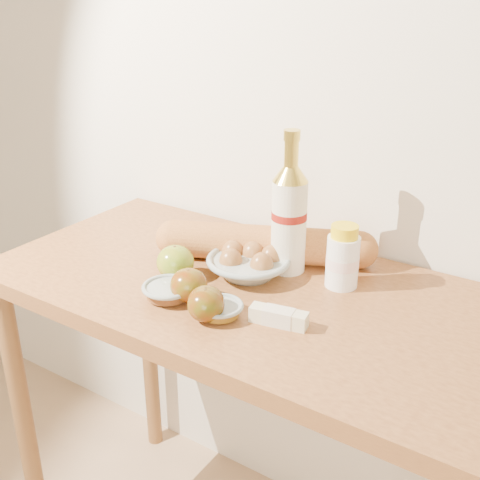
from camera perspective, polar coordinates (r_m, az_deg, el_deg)
name	(u,v)px	position (r m, az deg, el deg)	size (l,w,h in m)	color
back_wall	(323,82)	(1.50, 7.87, 14.59)	(3.50, 0.02, 2.60)	silver
table	(247,332)	(1.41, 0.68, -8.72)	(1.20, 0.60, 0.90)	#A76835
bourbon_bottle	(289,216)	(1.36, 4.69, 2.28)	(0.11, 0.11, 0.33)	beige
cream_bottle	(343,258)	(1.33, 9.71, -1.72)	(0.08, 0.08, 0.14)	white
egg_bowl	(249,263)	(1.38, 0.86, -2.19)	(0.24, 0.24, 0.07)	#94A29D
baguette	(265,244)	(1.44, 2.34, -0.36)	(0.53, 0.30, 0.09)	#C97F3D
apple_yellowgreen	(175,262)	(1.37, -6.15, -2.11)	(0.11, 0.11, 0.08)	#A39020
apple_redgreen_front	(189,285)	(1.27, -4.88, -4.29)	(0.10, 0.10, 0.07)	maroon
apple_redgreen_right	(206,302)	(1.21, -3.24, -5.93)	(0.10, 0.10, 0.07)	maroon
sugar_bowl	(168,291)	(1.29, -6.82, -4.82)	(0.11, 0.11, 0.03)	gray
syrup_bowl	(220,309)	(1.22, -1.95, -6.60)	(0.12, 0.12, 0.03)	gray
butter_stick	(279,317)	(1.19, 3.68, -7.30)	(0.12, 0.05, 0.03)	beige
apple_extra	(206,305)	(1.20, -3.26, -6.16)	(0.10, 0.10, 0.07)	maroon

